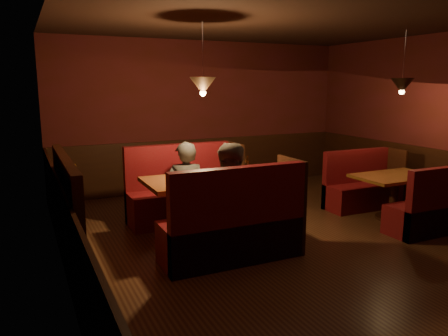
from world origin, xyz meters
name	(u,v)px	position (x,y,z in m)	size (l,w,h in m)	color
room	(288,166)	(-0.28, 0.05, 1.05)	(6.02, 7.02, 2.92)	#351B10
main_table	(205,192)	(-1.14, 0.74, 0.64)	(1.56, 0.95, 1.09)	brown
main_bench_far	(184,196)	(-1.12, 1.62, 0.37)	(1.71, 0.61, 1.17)	#56050A
main_bench_near	(235,231)	(-1.12, -0.15, 0.37)	(1.71, 0.61, 1.17)	#56050A
second_table	(395,186)	(1.85, 0.29, 0.52)	(1.24, 0.79, 0.70)	brown
second_bench_far	(361,189)	(1.87, 1.02, 0.31)	(1.37, 0.51, 0.98)	#56050A
second_bench_near	(436,211)	(1.87, -0.45, 0.31)	(1.37, 0.51, 0.98)	#56050A
diner_a	(185,173)	(-1.21, 1.30, 0.81)	(0.59, 0.39, 1.62)	#282828
diner_b	(235,185)	(-1.01, 0.11, 0.86)	(0.84, 0.65, 1.72)	#3B3430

